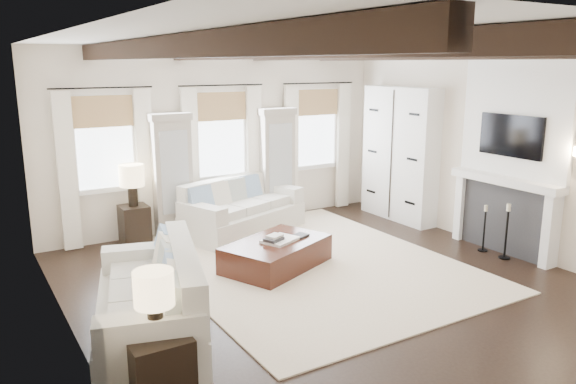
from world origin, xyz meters
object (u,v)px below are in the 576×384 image
ottoman (276,255)px  side_table_back (135,225)px  sofa_left (155,302)px  sofa_back (240,211)px  side_table_front (158,364)px

ottoman → side_table_back: side_table_back is taller
ottoman → sofa_left: bearing=-174.9°
sofa_back → side_table_back: 1.82m
ottoman → side_table_back: size_ratio=2.34×
ottoman → side_table_back: (-1.44, 2.14, 0.13)m
ottoman → sofa_back: bearing=56.1°
sofa_left → side_table_front: (-0.32, -1.02, -0.13)m
sofa_left → side_table_front: bearing=-107.3°
sofa_back → ottoman: size_ratio=1.58×
ottoman → side_table_front: size_ratio=2.82×
ottoman → side_table_front: side_table_front is taller
sofa_back → ottoman: sofa_back is taller
sofa_left → side_table_front: sofa_left is taller
side_table_front → side_table_back: side_table_back is taller
side_table_front → sofa_left: bearing=72.7°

